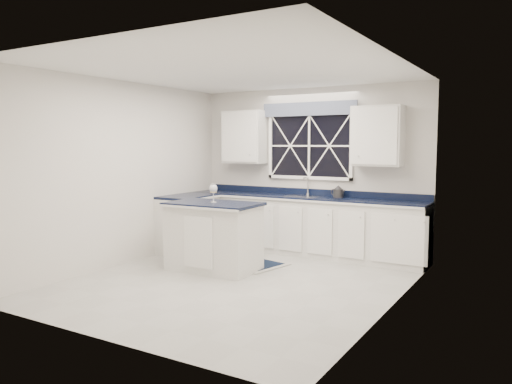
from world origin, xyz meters
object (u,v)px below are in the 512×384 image
Objects in this scene: island at (214,236)px; kettle at (338,192)px; soap_bottle at (337,191)px; faucet at (307,186)px; wine_glass at (213,189)px; dishwasher at (244,223)px.

island is 4.92× the size of kettle.
kettle is at bearing -57.52° from soap_bottle.
kettle is (1.18, 1.72, 0.54)m from island.
kettle is (0.57, -0.08, -0.07)m from faucet.
kettle is 2.09m from wine_glass.
island is 2.21m from soap_bottle.
island is 0.66m from wine_glass.
dishwasher is 1.67m from island.
wine_glass is at bearing -121.94° from soap_bottle.
faucet is 0.58m from kettle.
soap_bottle is (1.60, 0.22, 0.62)m from dishwasher.
faucet is at bearing -172.72° from kettle.
kettle reaches higher than island.
dishwasher is 1.31m from faucet.
dishwasher is 3.08× the size of kettle.
kettle is at bearing 55.06° from wine_glass.
island is 6.95× the size of soap_bottle.
dishwasher is 1.81m from wine_glass.
faucet reaches higher than kettle.
soap_bottle reaches higher than island.
wine_glass reaches higher than kettle.
wine_glass is (0.48, -1.59, 0.74)m from dishwasher.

